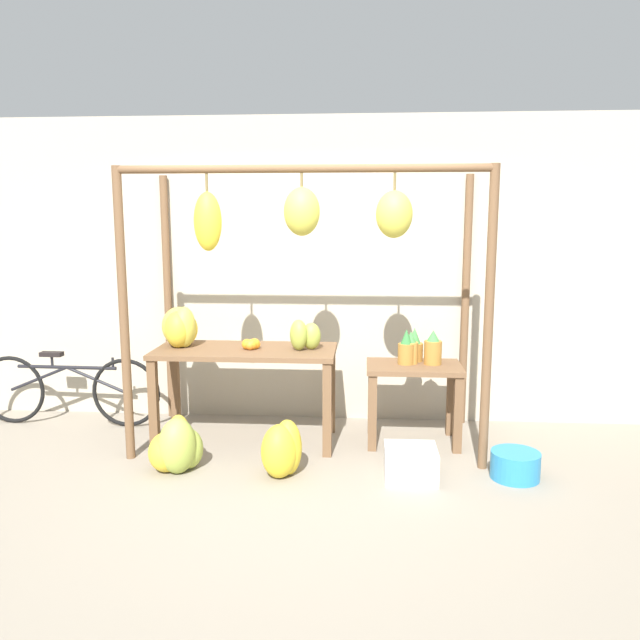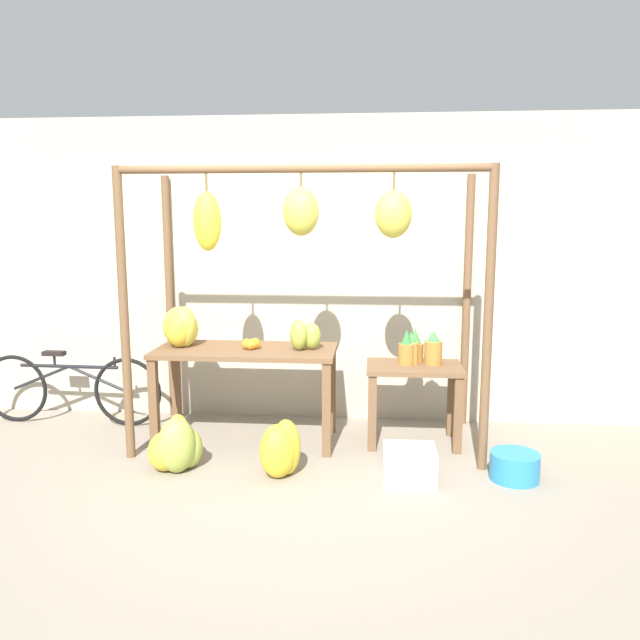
{
  "view_description": "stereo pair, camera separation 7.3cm",
  "coord_description": "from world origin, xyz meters",
  "views": [
    {
      "loc": [
        0.47,
        -4.15,
        1.88
      ],
      "look_at": [
        0.1,
        0.89,
        1.06
      ],
      "focal_mm": 35.0,
      "sensor_mm": 36.0,
      "label": 1
    },
    {
      "loc": [
        0.54,
        -4.14,
        1.88
      ],
      "look_at": [
        0.1,
        0.89,
        1.06
      ],
      "focal_mm": 35.0,
      "sensor_mm": 36.0,
      "label": 2
    }
  ],
  "objects": [
    {
      "name": "ground_plane",
      "position": [
        0.0,
        0.0,
        0.0
      ],
      "size": [
        20.0,
        20.0,
        0.0
      ],
      "primitive_type": "plane",
      "color": "gray"
    },
    {
      "name": "shop_wall_back",
      "position": [
        0.0,
        1.62,
        1.4
      ],
      "size": [
        8.0,
        0.08,
        2.8
      ],
      "color": "#B2A893",
      "rests_on": "ground_plane"
    },
    {
      "name": "stall_awning",
      "position": [
        0.03,
        0.66,
        1.64
      ],
      "size": [
        2.83,
        1.24,
        2.27
      ],
      "color": "brown",
      "rests_on": "ground_plane"
    },
    {
      "name": "display_table_main",
      "position": [
        -0.52,
        0.89,
        0.68
      ],
      "size": [
        1.51,
        0.68,
        0.81
      ],
      "color": "brown",
      "rests_on": "ground_plane"
    },
    {
      "name": "display_table_side",
      "position": [
        0.88,
        0.97,
        0.51
      ],
      "size": [
        0.79,
        0.52,
        0.68
      ],
      "color": "brown",
      "rests_on": "ground_plane"
    },
    {
      "name": "banana_pile_on_table",
      "position": [
        -1.08,
        0.94,
        0.97
      ],
      "size": [
        0.38,
        0.41,
        0.35
      ],
      "color": "gold",
      "rests_on": "display_table_main"
    },
    {
      "name": "orange_pile",
      "position": [
        -0.47,
        0.87,
        0.85
      ],
      "size": [
        0.15,
        0.13,
        0.09
      ],
      "color": "orange",
      "rests_on": "display_table_main"
    },
    {
      "name": "pineapple_cluster",
      "position": [
        0.91,
        1.04,
        0.8
      ],
      "size": [
        0.37,
        0.26,
        0.3
      ],
      "color": "#A3702D",
      "rests_on": "display_table_side"
    },
    {
      "name": "banana_pile_ground_left",
      "position": [
        -0.93,
        0.23,
        0.18
      ],
      "size": [
        0.44,
        0.42,
        0.42
      ],
      "color": "#9EB247",
      "rests_on": "ground_plane"
    },
    {
      "name": "banana_pile_ground_right",
      "position": [
        -0.13,
        0.21,
        0.19
      ],
      "size": [
        0.38,
        0.44,
        0.42
      ],
      "color": "yellow",
      "rests_on": "ground_plane"
    },
    {
      "name": "fruit_crate_white",
      "position": [
        0.81,
        0.21,
        0.12
      ],
      "size": [
        0.38,
        0.36,
        0.23
      ],
      "color": "silver",
      "rests_on": "ground_plane"
    },
    {
      "name": "blue_bucket",
      "position": [
        1.58,
        0.27,
        0.1
      ],
      "size": [
        0.36,
        0.36,
        0.2
      ],
      "color": "teal",
      "rests_on": "ground_plane"
    },
    {
      "name": "parked_bicycle",
      "position": [
        -2.24,
        1.2,
        0.34
      ],
      "size": [
        1.73,
        0.08,
        0.68
      ],
      "color": "black",
      "rests_on": "ground_plane"
    },
    {
      "name": "papaya_pile",
      "position": [
        -0.03,
        0.88,
        0.93
      ],
      "size": [
        0.29,
        0.22,
        0.26
      ],
      "color": "#93A33D",
      "rests_on": "display_table_main"
    }
  ]
}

